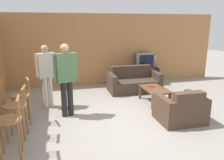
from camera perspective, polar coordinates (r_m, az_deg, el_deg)
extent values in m
plane|color=gray|center=(5.05, 3.86, -11.86)|extent=(24.00, 24.00, 0.00)
cube|color=#B27A47|center=(8.16, -3.94, 7.85)|extent=(9.40, 0.08, 2.60)
cylinder|color=#996638|center=(4.07, -25.52, -9.36)|extent=(0.47, 0.47, 0.04)
cylinder|color=#996638|center=(4.38, -26.82, -12.97)|extent=(0.04, 0.04, 0.67)
cylinder|color=#996638|center=(4.34, -22.74, -12.76)|extent=(0.04, 0.04, 0.67)
cylinder|color=#996638|center=(4.07, -22.99, -14.68)|extent=(0.04, 0.04, 0.67)
cylinder|color=#996638|center=(4.11, -23.02, -6.22)|extent=(0.02, 0.02, 0.31)
cylinder|color=#996638|center=(4.03, -23.10, -6.64)|extent=(0.02, 0.02, 0.31)
cylinder|color=#996638|center=(3.94, -23.18, -7.08)|extent=(0.02, 0.02, 0.31)
cylinder|color=#996638|center=(3.86, -23.26, -7.54)|extent=(0.02, 0.02, 0.31)
cube|color=#996638|center=(3.93, -23.38, -4.53)|extent=(0.07, 0.37, 0.04)
cylinder|color=#996638|center=(4.67, -24.00, -6.17)|extent=(0.46, 0.46, 0.04)
cylinder|color=#996638|center=(4.97, -24.93, -9.45)|extent=(0.04, 0.04, 0.67)
cylinder|color=#996638|center=(4.70, -25.80, -10.93)|extent=(0.04, 0.04, 0.67)
cylinder|color=#996638|center=(4.90, -21.43, -9.41)|extent=(0.04, 0.04, 0.67)
cylinder|color=#996638|center=(4.63, -22.09, -10.92)|extent=(0.04, 0.04, 0.67)
cylinder|color=#996638|center=(4.70, -21.67, -3.54)|extent=(0.02, 0.02, 0.31)
cylinder|color=#996638|center=(4.61, -21.86, -3.87)|extent=(0.02, 0.02, 0.31)
cylinder|color=#996638|center=(4.53, -22.06, -4.22)|extent=(0.02, 0.02, 0.31)
cylinder|color=#996638|center=(4.45, -22.27, -4.57)|extent=(0.02, 0.02, 0.31)
cube|color=#996638|center=(4.53, -22.17, -1.98)|extent=(0.06, 0.37, 0.04)
cylinder|color=#996638|center=(5.29, -22.84, -3.71)|extent=(0.53, 0.53, 0.04)
cylinder|color=#996638|center=(5.54, -24.22, -6.95)|extent=(0.04, 0.04, 0.67)
cylinder|color=#996638|center=(5.25, -23.97, -8.08)|extent=(0.04, 0.04, 0.67)
cylinder|color=#996638|center=(5.56, -21.07, -6.56)|extent=(0.04, 0.04, 0.67)
cylinder|color=#996638|center=(5.27, -20.64, -7.66)|extent=(0.04, 0.04, 0.67)
cylinder|color=#996638|center=(5.38, -21.20, -1.28)|extent=(0.02, 0.02, 0.31)
cylinder|color=#996638|center=(5.30, -21.08, -1.51)|extent=(0.02, 0.02, 0.31)
cylinder|color=#996638|center=(5.21, -20.96, -1.75)|extent=(0.02, 0.02, 0.31)
cylinder|color=#996638|center=(5.13, -20.83, -1.99)|extent=(0.02, 0.02, 0.31)
cube|color=#996638|center=(5.21, -21.19, 0.18)|extent=(0.12, 0.37, 0.04)
cube|color=#423328|center=(7.47, 5.77, -1.43)|extent=(1.40, 0.89, 0.40)
cube|color=#423328|center=(7.67, 5.01, 2.22)|extent=(1.40, 0.22, 0.43)
cube|color=#423328|center=(7.22, -0.04, -0.94)|extent=(0.16, 0.89, 0.64)
cube|color=#423328|center=(7.73, 11.25, -0.18)|extent=(0.16, 0.89, 0.64)
cube|color=#4C3828|center=(5.44, 17.21, -8.18)|extent=(0.71, 0.85, 0.40)
cube|color=#4C3828|center=(5.06, 19.37, -5.22)|extent=(0.71, 0.22, 0.41)
cube|color=#4C3828|center=(5.63, 21.09, -6.53)|extent=(0.16, 0.85, 0.63)
cube|color=#4C3828|center=(5.20, 13.17, -7.65)|extent=(0.16, 0.85, 0.63)
cube|color=brown|center=(6.39, 11.00, -2.33)|extent=(0.58, 1.01, 0.04)
cube|color=brown|center=(5.96, 10.57, -5.76)|extent=(0.06, 0.06, 0.40)
cube|color=brown|center=(6.18, 14.80, -5.28)|extent=(0.06, 0.06, 0.40)
cube|color=brown|center=(6.76, 7.35, -3.17)|extent=(0.06, 0.06, 0.40)
cube|color=brown|center=(6.96, 11.19, -2.83)|extent=(0.06, 0.06, 0.40)
cube|color=black|center=(8.44, 8.23, 1.14)|extent=(1.05, 0.53, 0.62)
cube|color=#4C4C4C|center=(8.32, 8.37, 5.05)|extent=(0.61, 0.49, 0.54)
cube|color=black|center=(8.10, 9.03, 4.76)|extent=(0.54, 0.01, 0.47)
cube|color=maroon|center=(6.54, 10.12, -1.62)|extent=(0.24, 0.21, 0.02)
cylinder|color=brown|center=(8.52, 10.75, 3.41)|extent=(0.16, 0.16, 0.02)
cylinder|color=brown|center=(8.50, 10.80, 4.38)|extent=(0.03, 0.03, 0.27)
cone|color=tan|center=(8.46, 10.88, 6.09)|extent=(0.23, 0.23, 0.24)
cylinder|color=silver|center=(6.20, -17.02, -3.25)|extent=(0.13, 0.13, 0.84)
cylinder|color=silver|center=(6.25, -15.79, -3.02)|extent=(0.13, 0.13, 0.84)
cube|color=beige|center=(6.05, -16.91, 3.65)|extent=(0.44, 0.32, 0.66)
cylinder|color=beige|center=(5.96, -18.95, 3.61)|extent=(0.08, 0.08, 0.61)
cylinder|color=beige|center=(6.12, -14.96, 4.17)|extent=(0.08, 0.08, 0.61)
sphere|color=tan|center=(5.98, -17.22, 7.85)|extent=(0.19, 0.19, 0.19)
cylinder|color=black|center=(5.49, -12.41, -5.00)|extent=(0.14, 0.14, 0.88)
cylinder|color=black|center=(5.54, -10.84, -4.74)|extent=(0.14, 0.14, 0.88)
cube|color=#4C754C|center=(5.31, -12.05, 3.16)|extent=(0.49, 0.31, 0.69)
cylinder|color=#4C754C|center=(5.23, -14.65, 3.14)|extent=(0.09, 0.09, 0.64)
cylinder|color=#4C754C|center=(5.39, -9.55, 3.74)|extent=(0.09, 0.09, 0.64)
sphere|color=tan|center=(5.24, -12.32, 8.17)|extent=(0.20, 0.20, 0.20)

